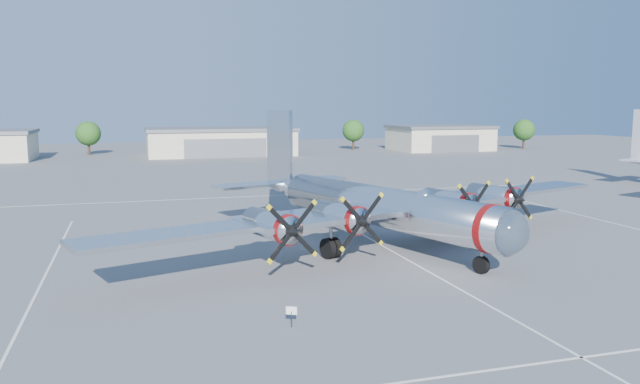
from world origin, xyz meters
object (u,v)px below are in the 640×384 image
object	(u,v)px
tree_west	(88,134)
info_placard	(292,313)
hangar_center	(221,141)
tree_far_east	(524,130)
hangar_east	(440,138)
tree_east	(353,131)
main_bomber_b29	(371,243)

from	to	relation	value
tree_west	info_placard	distance (m)	106.45
tree_west	hangar_center	bearing A→B (deg)	-17.82
tree_far_east	hangar_east	bearing A→B (deg)	174.39
tree_east	main_bomber_b29	size ratio (longest dim) A/B	0.15
hangar_center	tree_far_east	distance (m)	68.05
hangar_east	tree_west	bearing A→B (deg)	173.72
hangar_center	main_bomber_b29	world-z (taller)	hangar_center
hangar_center	tree_east	bearing A→B (deg)	11.38
tree_east	info_placard	world-z (taller)	tree_east
hangar_east	tree_east	size ratio (longest dim) A/B	3.10
tree_west	main_bomber_b29	distance (m)	93.74
hangar_east	tree_east	bearing A→B (deg)	161.46
hangar_center	tree_west	world-z (taller)	tree_west
tree_east	main_bomber_b29	world-z (taller)	tree_east
hangar_center	tree_west	size ratio (longest dim) A/B	4.31
tree_west	main_bomber_b29	bearing A→B (deg)	-74.80
tree_west	tree_east	bearing A→B (deg)	-2.08
main_bomber_b29	info_placard	size ratio (longest dim) A/B	44.20
main_bomber_b29	info_placard	distance (m)	17.91
main_bomber_b29	tree_far_east	bearing A→B (deg)	30.85
hangar_center	tree_far_east	bearing A→B (deg)	-1.65
hangar_east	info_placard	distance (m)	113.42
tree_west	main_bomber_b29	world-z (taller)	tree_west
tree_east	hangar_east	bearing A→B (deg)	-18.54
hangar_east	main_bomber_b29	size ratio (longest dim) A/B	0.48
tree_east	info_placard	distance (m)	110.96
tree_west	main_bomber_b29	size ratio (longest dim) A/B	0.15
tree_east	tree_far_east	world-z (taller)	same
info_placard	tree_east	bearing A→B (deg)	93.51
main_bomber_b29	info_placard	bearing A→B (deg)	-141.82
tree_west	info_placard	bearing A→B (deg)	-82.01
info_placard	tree_west	bearing A→B (deg)	122.76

